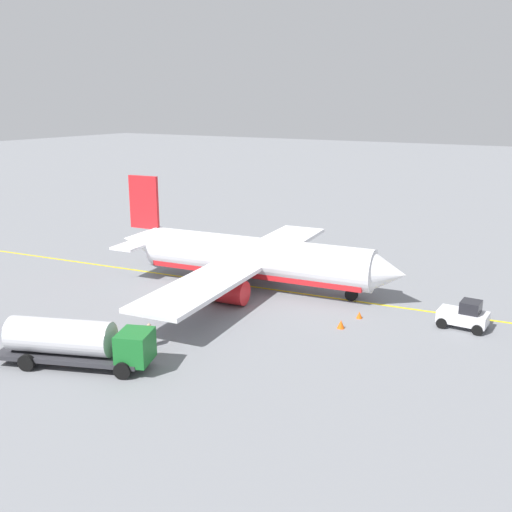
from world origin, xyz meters
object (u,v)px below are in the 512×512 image
Objects in this scene: fuel_tanker at (76,341)px; pushback_tug at (465,315)px; refueling_worker at (149,335)px; airplane at (251,259)px; safety_cone_wingtip at (341,324)px; safety_cone_nose at (359,315)px.

fuel_tanker is 2.89× the size of pushback_tug.
airplane is at bearing 93.26° from refueling_worker.
pushback_tug is (20.36, 19.65, -0.72)m from fuel_tanker.
refueling_worker is 14.36m from safety_cone_wingtip.
airplane is 20.32m from fuel_tanker.
safety_cone_wingtip is at bearing -26.02° from airplane.
airplane is 3.02× the size of fuel_tanker.
airplane is 57.79× the size of safety_cone_nose.
refueling_worker is at bearing -130.26° from safety_cone_nose.
safety_cone_wingtip is at bearing 44.03° from refueling_worker.
fuel_tanker reaches higher than safety_cone_nose.
safety_cone_nose is (11.65, -2.73, -2.40)m from airplane.
pushback_tug is at bearing 38.92° from refueling_worker.
airplane is at bearing 86.83° from fuel_tanker.
fuel_tanker reaches higher than pushback_tug.
fuel_tanker is 21.74m from safety_cone_nose.
fuel_tanker is at bearing -136.02° from pushback_tug.
fuel_tanker reaches higher than refueling_worker.
airplane is at bearing 178.15° from pushback_tug.
airplane is 8.73× the size of pushback_tug.
fuel_tanker is 19.31m from safety_cone_wingtip.
airplane is 12.20m from safety_cone_nose.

